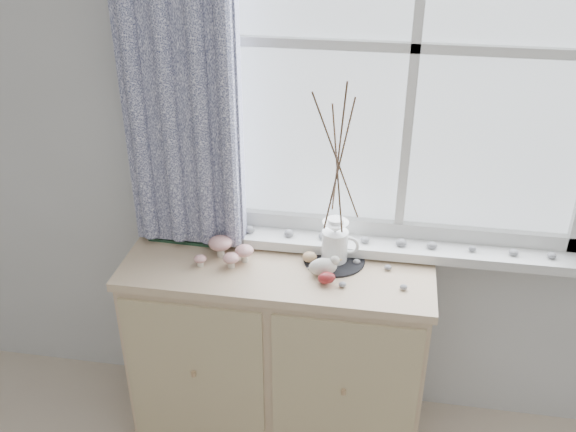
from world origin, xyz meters
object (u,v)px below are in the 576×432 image
object	(u,v)px
sideboard	(278,351)
twig_pitcher	(338,158)
botanical_book	(179,219)
toadstool_cluster	(226,249)

from	to	relation	value
sideboard	twig_pitcher	size ratio (longest dim) A/B	1.57
sideboard	botanical_book	xyz separation A→B (m)	(-0.42, 0.11, 0.53)
sideboard	toadstool_cluster	distance (m)	0.51
botanical_book	toadstool_cluster	xyz separation A→B (m)	(0.22, -0.10, -0.06)
sideboard	botanical_book	distance (m)	0.69
twig_pitcher	sideboard	bearing A→B (deg)	-159.03
botanical_book	twig_pitcher	distance (m)	0.72
botanical_book	twig_pitcher	bearing A→B (deg)	-1.32
sideboard	toadstool_cluster	world-z (taller)	toadstool_cluster
botanical_book	twig_pitcher	xyz separation A→B (m)	(0.63, -0.04, 0.33)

